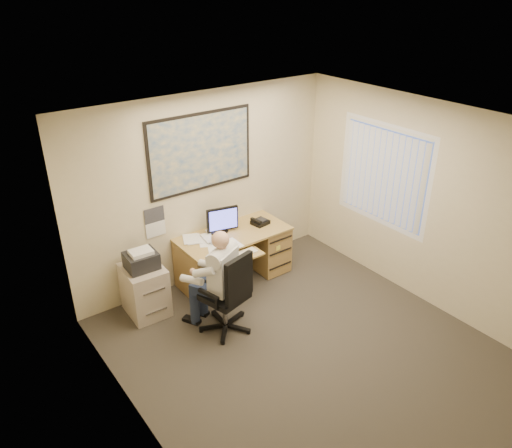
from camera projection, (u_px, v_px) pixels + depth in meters
room_shell at (316, 255)px, 5.28m from camera, size 4.00×4.50×2.70m
desk at (252, 245)px, 7.34m from camera, size 1.60×0.97×1.11m
world_map at (201, 152)px, 6.61m from camera, size 1.56×0.03×1.06m
wall_calendar at (155, 222)px, 6.59m from camera, size 0.28×0.01×0.42m
window_blinds at (383, 175)px, 6.81m from camera, size 0.06×1.40×1.30m
filing_cabinet at (144, 286)px, 6.45m from camera, size 0.51×0.60×0.94m
office_chair at (226, 309)px, 6.14m from camera, size 0.81×0.81×1.12m
person at (223, 281)px, 6.04m from camera, size 0.85×0.96×1.37m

